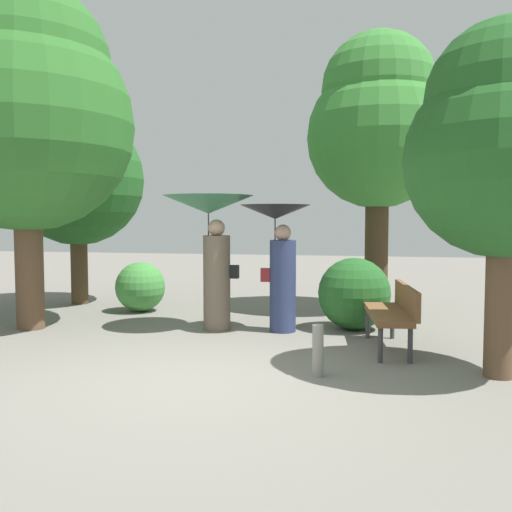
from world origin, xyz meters
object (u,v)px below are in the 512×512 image
(tree_near_left, at_px, (77,169))
(tree_mid_right, at_px, (505,141))
(person_left, at_px, (211,230))
(person_right, at_px, (279,247))
(tree_mid_left, at_px, (25,106))
(path_marker_post, at_px, (318,350))
(tree_near_right, at_px, (378,123))
(park_bench, at_px, (394,310))

(tree_near_left, bearing_deg, tree_mid_right, -27.82)
(person_left, bearing_deg, tree_near_left, 52.99)
(person_right, height_order, tree_mid_right, tree_mid_right)
(tree_near_left, distance_m, tree_mid_left, 2.60)
(person_left, relative_size, tree_mid_right, 0.54)
(tree_mid_right, height_order, path_marker_post, tree_mid_right)
(tree_near_right, xyz_separation_m, path_marker_post, (-0.61, -4.50, -3.12))
(park_bench, relative_size, tree_near_right, 0.31)
(path_marker_post, bearing_deg, park_bench, 59.36)
(person_right, distance_m, tree_mid_right, 3.48)
(person_left, relative_size, tree_mid_left, 0.39)
(person_right, bearing_deg, path_marker_post, -167.10)
(tree_near_right, relative_size, path_marker_post, 9.04)
(tree_near_left, relative_size, tree_near_right, 0.82)
(park_bench, bearing_deg, tree_mid_left, -99.31)
(tree_near_left, relative_size, tree_mid_right, 1.11)
(person_left, distance_m, tree_near_right, 3.87)
(person_left, distance_m, tree_near_left, 3.98)
(person_left, height_order, path_marker_post, person_left)
(tree_near_right, xyz_separation_m, tree_mid_left, (-5.16, -2.86, -0.05))
(park_bench, distance_m, tree_mid_left, 6.09)
(person_right, relative_size, path_marker_post, 3.39)
(park_bench, bearing_deg, path_marker_post, -37.44)
(tree_near_right, height_order, tree_mid_left, tree_mid_left)
(tree_mid_left, bearing_deg, tree_near_right, 28.97)
(tree_mid_left, distance_m, tree_mid_right, 6.61)
(person_left, relative_size, tree_near_right, 0.40)
(person_left, bearing_deg, tree_mid_right, -122.70)
(park_bench, height_order, tree_mid_left, tree_mid_left)
(tree_mid_left, relative_size, tree_mid_right, 1.40)
(park_bench, height_order, tree_mid_right, tree_mid_right)
(person_right, bearing_deg, person_left, 87.47)
(person_left, distance_m, person_right, 1.05)
(tree_near_right, bearing_deg, person_right, -122.25)
(path_marker_post, bearing_deg, tree_mid_left, 160.21)
(tree_near_left, xyz_separation_m, tree_near_right, (5.74, 0.42, 0.74))
(tree_mid_right, xyz_separation_m, path_marker_post, (-1.88, -0.38, -2.20))
(tree_near_right, height_order, tree_mid_right, tree_near_right)
(person_left, height_order, tree_near_right, tree_near_right)
(tree_near_left, bearing_deg, person_right, -22.99)
(person_right, distance_m, tree_near_right, 3.42)
(person_right, distance_m, tree_mid_left, 4.33)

